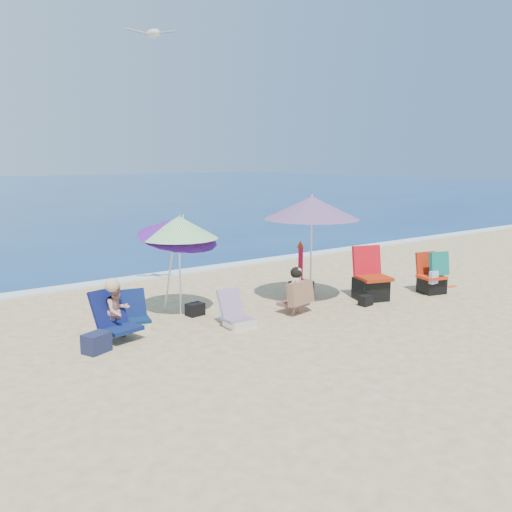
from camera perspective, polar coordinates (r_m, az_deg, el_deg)
ground at (r=10.01m, az=4.81°, el=-6.85°), size 120.00×120.00×0.00m
foam at (r=14.12m, az=-8.90°, el=-1.80°), size 120.00×0.50×0.04m
umbrella_turquoise at (r=11.01m, az=5.83°, el=5.02°), size 1.95×1.95×2.21m
umbrella_striped at (r=10.11m, az=-8.00°, el=2.97°), size 1.71×1.71×1.91m
umbrella_blue at (r=10.15m, az=-8.04°, el=2.92°), size 1.69×1.74×2.03m
furled_umbrella at (r=11.14m, az=4.64°, el=-1.32°), size 0.14×0.14×1.29m
chair_navy at (r=9.80m, az=-12.52°, el=-6.38°), size 0.59×0.66×0.65m
chair_rainbow at (r=9.69m, az=-2.02°, el=-6.36°), size 0.53×0.58×0.64m
camp_chair_left at (r=11.68m, az=11.83°, el=-2.85°), size 0.81×0.84×1.11m
camp_chair_right at (r=12.55m, az=17.88°, el=-2.21°), size 0.70×0.65×0.94m
person_center at (r=10.41m, az=4.31°, el=-3.68°), size 0.64×0.59×0.90m
person_left at (r=9.24m, az=-14.33°, el=-5.54°), size 0.75×0.79×1.04m
bag_navy_a at (r=8.79m, az=-16.28°, el=-8.67°), size 0.46×0.41×0.30m
bag_black_a at (r=10.41m, az=-6.36°, el=-5.54°), size 0.34×0.27×0.23m
bag_tan at (r=11.26m, az=4.94°, el=-4.29°), size 0.30×0.24×0.23m
bag_navy_b at (r=11.74m, az=4.73°, el=-3.43°), size 0.46×0.35×0.34m
bag_black_b at (r=11.24m, az=11.35°, el=-4.55°), size 0.29×0.21×0.21m
orange_item at (r=13.37m, az=19.73°, el=-3.00°), size 0.21×0.10×0.03m
seagull at (r=10.93m, az=-10.69°, el=21.79°), size 0.85×0.47×0.16m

